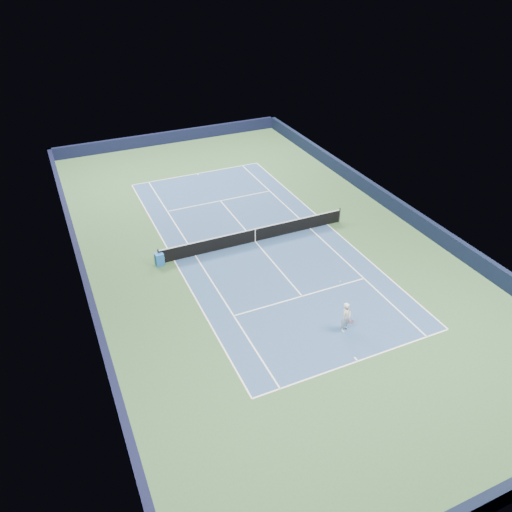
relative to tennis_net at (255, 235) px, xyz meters
name	(u,v)px	position (x,y,z in m)	size (l,w,h in m)	color
ground	(255,241)	(0.00, 0.00, -0.50)	(40.00, 40.00, 0.00)	#2F512C
wall_far	(170,137)	(0.00, 19.82, 0.05)	(22.00, 0.35, 1.10)	black
wall_near	(490,502)	(0.00, -19.82, 0.05)	(22.00, 0.35, 1.10)	black
wall_right	(392,203)	(10.82, 0.00, 0.05)	(0.35, 40.00, 1.10)	black
wall_left	(83,274)	(-10.82, 0.00, 0.05)	(0.35, 40.00, 1.10)	black
court_surface	(255,241)	(0.00, 0.00, -0.50)	(10.97, 23.77, 0.01)	navy
baseline_far	(197,174)	(0.00, 11.88, -0.50)	(10.97, 0.08, 0.00)	white
baseline_near	(358,361)	(0.00, -11.88, -0.50)	(10.97, 0.08, 0.00)	white
sideline_doubles_right	(327,224)	(5.49, 0.00, -0.50)	(0.08, 23.77, 0.00)	white
sideline_doubles_left	(174,260)	(-5.49, 0.00, -0.50)	(0.08, 23.77, 0.00)	white
sideline_singles_right	(310,228)	(4.12, 0.00, -0.50)	(0.08, 23.77, 0.00)	white
sideline_singles_left	(195,255)	(-4.12, 0.00, -0.50)	(0.08, 23.77, 0.00)	white
service_line_far	(220,201)	(0.00, 6.40, -0.50)	(8.23, 0.08, 0.00)	white
service_line_near	(302,296)	(0.00, -6.40, -0.50)	(8.23, 0.08, 0.00)	white
center_service_line	(255,241)	(0.00, 0.00, -0.50)	(0.08, 12.80, 0.00)	white
center_mark_far	(198,174)	(0.00, 11.73, -0.50)	(0.08, 0.30, 0.00)	white
center_mark_near	(356,359)	(0.00, -11.73, -0.50)	(0.08, 0.30, 0.00)	white
tennis_net	(255,235)	(0.00, 0.00, 0.00)	(12.90, 0.10, 1.07)	black
sponsor_cube	(159,259)	(-6.40, -0.09, -0.10)	(0.59, 0.48, 0.81)	blue
tennis_player	(346,317)	(0.63, -9.75, 0.34)	(0.83, 1.33, 2.41)	silver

